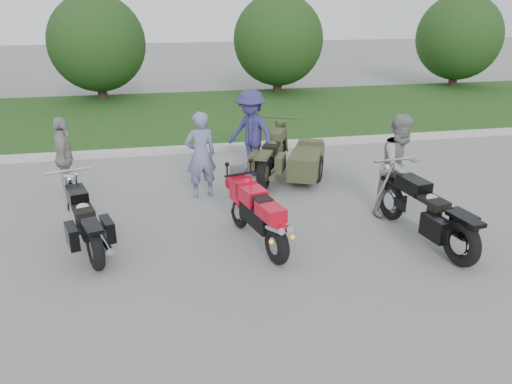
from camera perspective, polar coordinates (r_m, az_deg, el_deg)
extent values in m
plane|color=gray|center=(7.81, -2.94, -7.92)|extent=(80.00, 80.00, 0.00)
cube|color=#BBB8B0|center=(13.32, -6.79, 4.93)|extent=(60.00, 0.30, 0.15)
cube|color=#35581E|center=(17.33, -7.98, 8.72)|extent=(60.00, 8.00, 0.14)
cylinder|color=#3F2B1C|center=(20.60, -17.22, 11.50)|extent=(0.36, 0.36, 1.20)
sphere|color=#1E3714|center=(20.41, -17.72, 15.91)|extent=(3.60, 3.60, 3.60)
cylinder|color=#3F2B1C|center=(21.09, 2.48, 12.62)|extent=(0.36, 0.36, 1.20)
sphere|color=#1E3714|center=(20.90, 2.55, 16.96)|extent=(3.60, 3.60, 3.60)
cylinder|color=#3F2B1C|center=(24.24, 21.64, 12.34)|extent=(0.36, 0.36, 1.20)
sphere|color=#1E3714|center=(24.08, 22.18, 16.08)|extent=(3.60, 3.60, 3.60)
torus|color=black|center=(7.62, 2.41, -6.09)|extent=(0.33, 0.64, 0.61)
torus|color=black|center=(8.79, -1.95, -2.24)|extent=(0.26, 0.61, 0.59)
cube|color=black|center=(8.05, 0.22, -2.61)|extent=(0.49, 0.93, 0.35)
cube|color=red|center=(8.14, -0.47, -0.29)|extent=(0.46, 0.61, 0.26)
cube|color=red|center=(7.59, 1.68, -2.27)|extent=(0.42, 0.60, 0.22)
cube|color=black|center=(7.82, 0.63, -0.90)|extent=(0.33, 0.40, 0.10)
cube|color=red|center=(8.46, -1.52, 0.29)|extent=(0.42, 0.47, 0.40)
cylinder|color=silver|center=(7.41, 2.17, -4.27)|extent=(0.22, 0.47, 0.22)
cylinder|color=silver|center=(7.47, 3.12, -4.06)|extent=(0.22, 0.47, 0.22)
torus|color=black|center=(7.81, -17.89, -6.15)|extent=(0.37, 0.71, 0.69)
torus|color=black|center=(9.33, -19.99, -1.96)|extent=(0.31, 0.66, 0.65)
cube|color=black|center=(8.53, -19.11, -3.31)|extent=(0.58, 1.23, 0.14)
cube|color=silver|center=(8.50, -19.18, -2.81)|extent=(0.43, 0.53, 0.36)
cube|color=black|center=(8.67, -19.77, -0.36)|extent=(0.44, 0.62, 0.22)
cube|color=black|center=(8.29, -19.13, -2.05)|extent=(0.42, 0.57, 0.12)
cube|color=black|center=(7.66, -18.20, -3.72)|extent=(0.38, 0.60, 0.06)
cylinder|color=silver|center=(8.29, -17.30, -4.89)|extent=(0.43, 1.10, 0.10)
torus|color=black|center=(8.14, 22.42, -5.39)|extent=(0.30, 0.77, 0.75)
torus|color=black|center=(9.41, 15.15, -0.99)|extent=(0.24, 0.72, 0.71)
cube|color=black|center=(8.71, 18.59, -2.44)|extent=(0.45, 1.34, 0.15)
cube|color=silver|center=(8.68, 18.66, -1.91)|extent=(0.40, 0.54, 0.39)
cube|color=black|center=(8.81, 17.58, 0.72)|extent=(0.40, 0.65, 0.24)
cube|color=black|center=(8.49, 19.49, -1.09)|extent=(0.39, 0.59, 0.13)
cube|color=black|center=(7.98, 22.81, -2.84)|extent=(0.33, 0.64, 0.07)
cylinder|color=silver|center=(8.63, 21.06, -4.13)|extent=(0.30, 1.21, 0.11)
torus|color=black|center=(10.42, 0.90, 2.11)|extent=(0.49, 0.76, 0.75)
torus|color=black|center=(12.13, 2.86, 4.79)|extent=(0.42, 0.70, 0.71)
cube|color=black|center=(11.24, 1.96, 4.04)|extent=(0.79, 1.31, 0.16)
cube|color=#414427|center=(11.21, 1.96, 4.47)|extent=(0.51, 0.59, 0.39)
cube|color=#414427|center=(11.44, 2.33, 6.43)|extent=(0.54, 0.68, 0.24)
cube|color=black|center=(11.00, 1.79, 5.22)|extent=(0.52, 0.63, 0.13)
cube|color=#414427|center=(10.29, 0.91, 4.21)|extent=(0.48, 0.66, 0.07)
cylinder|color=#414427|center=(10.89, 2.55, 2.59)|extent=(0.62, 1.15, 0.11)
cube|color=#414427|center=(11.02, 5.79, 3.45)|extent=(1.17, 1.57, 0.50)
torus|color=black|center=(11.02, 7.20, 2.68)|extent=(0.38, 0.62, 0.62)
imported|color=slate|center=(10.05, -6.35, 4.24)|extent=(0.71, 0.54, 1.75)
imported|color=gray|center=(9.45, 16.15, 2.90)|extent=(1.10, 0.97, 1.91)
imported|color=navy|center=(11.31, -0.57, 6.80)|extent=(1.34, 1.42, 1.93)
imported|color=#999894|center=(10.72, -21.06, 3.70)|extent=(0.50, 1.00, 1.64)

